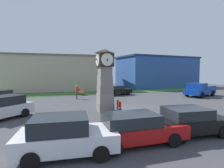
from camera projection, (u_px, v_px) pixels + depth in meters
ground_plane at (129, 109)px, 15.81m from camera, size 70.11×70.11×0.00m
clock_tower at (105, 80)px, 14.78m from camera, size 1.72×1.65×5.27m
bollard_near_tower at (118, 106)px, 14.46m from camera, size 0.20×0.20×1.06m
bollard_mid_row at (120, 108)px, 13.46m from camera, size 0.26×0.26×1.12m
bollard_far_row at (120, 114)px, 11.95m from camera, size 0.28×0.28×0.95m
bollard_end_row at (117, 120)px, 10.33m from camera, size 0.27×0.27×1.04m
car_navy_sedan at (66, 135)px, 7.05m from camera, size 4.13×2.36×1.60m
car_near_tower at (135, 128)px, 8.16m from camera, size 4.58×2.09×1.43m
car_by_building at (190, 121)px, 9.35m from camera, size 4.07×2.38×1.46m
car_silver_hatch at (1, 108)px, 12.28m from camera, size 4.42×4.26×1.65m
car_end_of_row at (117, 90)px, 25.40m from camera, size 4.16×2.48×1.39m
pickup_truck at (200, 89)px, 24.05m from camera, size 5.69×3.74×1.85m
bench at (81, 91)px, 25.26m from camera, size 1.32×1.63×0.90m
pedestrian_crossing_lot at (77, 91)px, 21.53m from camera, size 0.26×0.41×1.70m
warehouse_blue_far at (59, 73)px, 32.17m from camera, size 18.84×8.56×6.30m
storefront_low_left at (157, 72)px, 38.73m from camera, size 17.58×10.09×6.61m
grass_verge_far at (110, 92)px, 28.74m from camera, size 42.07×4.23×0.04m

